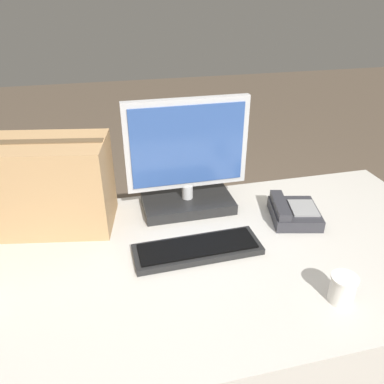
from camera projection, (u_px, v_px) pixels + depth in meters
office_desk at (212, 330)px, 1.43m from camera, size 1.80×0.90×0.74m
monitor at (187, 168)px, 1.43m from camera, size 0.47×0.21×0.44m
keyboard at (198, 249)px, 1.26m from camera, size 0.43×0.15×0.03m
desk_phone at (293, 212)px, 1.43m from camera, size 0.21×0.23×0.07m
paper_cup_right at (342, 289)px, 1.05m from camera, size 0.08×0.08×0.09m
cardboard_box at (47, 185)px, 1.33m from camera, size 0.48×0.32×0.33m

